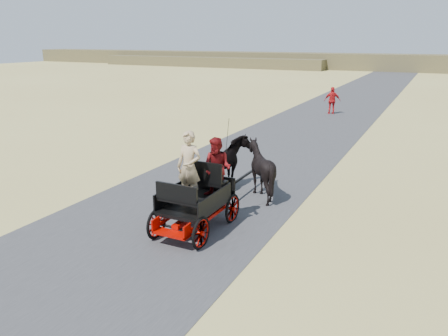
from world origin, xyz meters
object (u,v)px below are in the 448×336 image
at_px(horse_right, 261,170).
at_px(pedestrian, 332,100).
at_px(carriage, 196,216).
at_px(horse_left, 228,165).

bearing_deg(horse_right, pedestrian, -84.52).
bearing_deg(pedestrian, horse_right, 76.07).
relative_size(carriage, horse_right, 1.41).
bearing_deg(pedestrian, horse_left, 72.20).
xyz_separation_m(horse_right, pedestrian, (-1.56, 16.21, 0.01)).
xyz_separation_m(carriage, horse_right, (0.55, 3.00, 0.49)).
height_order(carriage, pedestrian, pedestrian).
xyz_separation_m(horse_left, pedestrian, (-0.46, 16.21, 0.02)).
distance_m(horse_left, pedestrian, 16.22).
distance_m(horse_right, pedestrian, 16.29).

